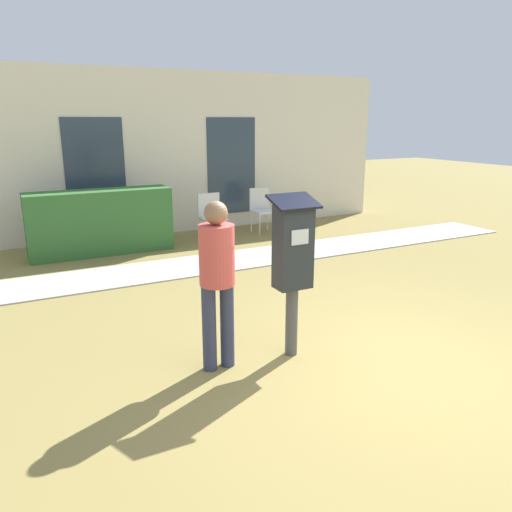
% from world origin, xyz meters
% --- Properties ---
extents(ground_plane, '(40.00, 40.00, 0.00)m').
position_xyz_m(ground_plane, '(0.00, 0.00, 0.00)').
color(ground_plane, olive).
extents(sidewalk, '(12.00, 1.10, 0.02)m').
position_xyz_m(sidewalk, '(0.00, 4.13, 0.01)').
color(sidewalk, '#B7B2A8').
rests_on(sidewalk, ground).
extents(building_facade, '(10.00, 0.26, 3.20)m').
position_xyz_m(building_facade, '(0.00, 6.78, 1.60)').
color(building_facade, beige).
rests_on(building_facade, ground).
extents(parking_meter, '(0.44, 0.31, 1.59)m').
position_xyz_m(parking_meter, '(-0.65, 0.78, 1.02)').
color(parking_meter, '#4C4C4C').
rests_on(parking_meter, ground).
extents(person_standing, '(0.32, 0.32, 1.58)m').
position_xyz_m(person_standing, '(-1.39, 0.86, 0.93)').
color(person_standing, '#333851').
rests_on(person_standing, ground).
extents(outdoor_chair_left, '(0.44, 0.44, 0.90)m').
position_xyz_m(outdoor_chair_left, '(-0.72, 5.93, 0.53)').
color(outdoor_chair_left, silver).
rests_on(outdoor_chair_left, ground).
extents(outdoor_chair_middle, '(0.44, 0.44, 0.90)m').
position_xyz_m(outdoor_chair_middle, '(0.51, 5.67, 0.53)').
color(outdoor_chair_middle, silver).
rests_on(outdoor_chair_middle, ground).
extents(outdoor_chair_right, '(0.44, 0.44, 0.90)m').
position_xyz_m(outdoor_chair_right, '(1.73, 5.91, 0.53)').
color(outdoor_chair_right, silver).
rests_on(outdoor_chair_right, ground).
extents(hedge_row, '(2.40, 0.60, 1.10)m').
position_xyz_m(hedge_row, '(-1.55, 5.64, 0.55)').
color(hedge_row, '#33662D').
rests_on(hedge_row, ground).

